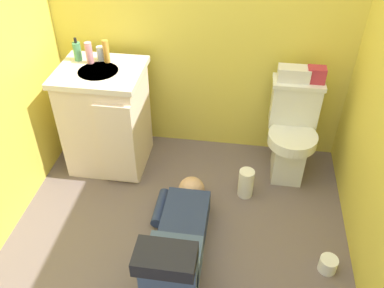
{
  "coord_description": "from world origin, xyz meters",
  "views": [
    {
      "loc": [
        0.35,
        -1.68,
        2.17
      ],
      "look_at": [
        0.03,
        0.48,
        0.45
      ],
      "focal_mm": 38.35,
      "sensor_mm": 36.0,
      "label": 1
    }
  ],
  "objects_px": {
    "bottle_amber": "(106,51)",
    "toiletry_bag": "(316,75)",
    "soap_dispenser": "(77,51)",
    "bottle_pink": "(89,53)",
    "paper_towel_roll": "(246,183)",
    "person_plumber": "(178,239)",
    "tissue_box": "(294,74)",
    "faucet": "(104,54)",
    "bottle_clear": "(101,53)",
    "toilet_paper_roll": "(328,264)",
    "toilet": "(292,132)",
    "vanity_cabinet": "(107,118)"
  },
  "relations": [
    {
      "from": "faucet",
      "to": "bottle_clear",
      "type": "distance_m",
      "value": 0.03
    },
    {
      "from": "tissue_box",
      "to": "soap_dispenser",
      "type": "distance_m",
      "value": 1.53
    },
    {
      "from": "faucet",
      "to": "person_plumber",
      "type": "xyz_separation_m",
      "value": [
        0.69,
        -0.99,
        -0.69
      ]
    },
    {
      "from": "paper_towel_roll",
      "to": "toiletry_bag",
      "type": "bearing_deg",
      "value": 45.35
    },
    {
      "from": "toilet",
      "to": "vanity_cabinet",
      "type": "xyz_separation_m",
      "value": [
        -1.38,
        -0.09,
        0.05
      ]
    },
    {
      "from": "soap_dispenser",
      "to": "bottle_pink",
      "type": "xyz_separation_m",
      "value": [
        0.1,
        -0.03,
        0.01
      ]
    },
    {
      "from": "toilet",
      "to": "soap_dispenser",
      "type": "relative_size",
      "value": 4.52
    },
    {
      "from": "tissue_box",
      "to": "toiletry_bag",
      "type": "bearing_deg",
      "value": 0.0
    },
    {
      "from": "person_plumber",
      "to": "tissue_box",
      "type": "height_order",
      "value": "tissue_box"
    },
    {
      "from": "person_plumber",
      "to": "toiletry_bag",
      "type": "bearing_deg",
      "value": 52.4
    },
    {
      "from": "bottle_clear",
      "to": "bottle_amber",
      "type": "bearing_deg",
      "value": -26.21
    },
    {
      "from": "bottle_amber",
      "to": "toilet_paper_roll",
      "type": "bearing_deg",
      "value": -30.42
    },
    {
      "from": "tissue_box",
      "to": "bottle_clear",
      "type": "relative_size",
      "value": 2.2
    },
    {
      "from": "toilet",
      "to": "bottle_pink",
      "type": "height_order",
      "value": "bottle_pink"
    },
    {
      "from": "tissue_box",
      "to": "paper_towel_roll",
      "type": "relative_size",
      "value": 0.98
    },
    {
      "from": "toiletry_bag",
      "to": "person_plumber",
      "type": "bearing_deg",
      "value": -127.6
    },
    {
      "from": "toiletry_bag",
      "to": "soap_dispenser",
      "type": "distance_m",
      "value": 1.68
    },
    {
      "from": "toiletry_bag",
      "to": "bottle_pink",
      "type": "distance_m",
      "value": 1.58
    },
    {
      "from": "person_plumber",
      "to": "tissue_box",
      "type": "relative_size",
      "value": 4.84
    },
    {
      "from": "bottle_pink",
      "to": "bottle_amber",
      "type": "height_order",
      "value": "bottle_amber"
    },
    {
      "from": "soap_dispenser",
      "to": "toilet_paper_roll",
      "type": "xyz_separation_m",
      "value": [
        1.8,
        -0.93,
        -0.84
      ]
    },
    {
      "from": "faucet",
      "to": "tissue_box",
      "type": "bearing_deg",
      "value": 1.48
    },
    {
      "from": "faucet",
      "to": "paper_towel_roll",
      "type": "xyz_separation_m",
      "value": [
        1.08,
        -0.38,
        -0.76
      ]
    },
    {
      "from": "paper_towel_roll",
      "to": "toilet",
      "type": "bearing_deg",
      "value": 46.8
    },
    {
      "from": "toilet",
      "to": "bottle_pink",
      "type": "distance_m",
      "value": 1.56
    },
    {
      "from": "person_plumber",
      "to": "bottle_clear",
      "type": "relative_size",
      "value": 10.63
    },
    {
      "from": "faucet",
      "to": "soap_dispenser",
      "type": "distance_m",
      "value": 0.19
    },
    {
      "from": "faucet",
      "to": "bottle_pink",
      "type": "bearing_deg",
      "value": -150.37
    },
    {
      "from": "faucet",
      "to": "toiletry_bag",
      "type": "relative_size",
      "value": 0.81
    },
    {
      "from": "bottle_pink",
      "to": "bottle_clear",
      "type": "bearing_deg",
      "value": 41.58
    },
    {
      "from": "bottle_amber",
      "to": "paper_towel_roll",
      "type": "relative_size",
      "value": 0.73
    },
    {
      "from": "person_plumber",
      "to": "bottle_pink",
      "type": "xyz_separation_m",
      "value": [
        -0.78,
        0.94,
        0.72
      ]
    },
    {
      "from": "vanity_cabinet",
      "to": "bottle_amber",
      "type": "distance_m",
      "value": 0.5
    },
    {
      "from": "toilet",
      "to": "soap_dispenser",
      "type": "height_order",
      "value": "soap_dispenser"
    },
    {
      "from": "bottle_amber",
      "to": "toiletry_bag",
      "type": "bearing_deg",
      "value": 2.19
    },
    {
      "from": "vanity_cabinet",
      "to": "bottle_pink",
      "type": "relative_size",
      "value": 5.36
    },
    {
      "from": "paper_towel_roll",
      "to": "person_plumber",
      "type": "bearing_deg",
      "value": -122.04
    },
    {
      "from": "person_plumber",
      "to": "bottle_amber",
      "type": "relative_size",
      "value": 6.52
    },
    {
      "from": "faucet",
      "to": "tissue_box",
      "type": "height_order",
      "value": "faucet"
    },
    {
      "from": "toilet",
      "to": "faucet",
      "type": "xyz_separation_m",
      "value": [
        -1.38,
        0.06,
        0.5
      ]
    },
    {
      "from": "toilet",
      "to": "paper_towel_roll",
      "type": "xyz_separation_m",
      "value": [
        -0.3,
        -0.32,
        -0.26
      ]
    },
    {
      "from": "toilet",
      "to": "tissue_box",
      "type": "distance_m",
      "value": 0.44
    },
    {
      "from": "bottle_pink",
      "to": "soap_dispenser",
      "type": "bearing_deg",
      "value": 162.6
    },
    {
      "from": "bottle_pink",
      "to": "bottle_clear",
      "type": "relative_size",
      "value": 1.53
    },
    {
      "from": "vanity_cabinet",
      "to": "toilet_paper_roll",
      "type": "bearing_deg",
      "value": -26.65
    },
    {
      "from": "bottle_amber",
      "to": "toilet_paper_roll",
      "type": "xyz_separation_m",
      "value": [
        1.58,
        -0.93,
        -0.85
      ]
    },
    {
      "from": "person_plumber",
      "to": "paper_towel_roll",
      "type": "relative_size",
      "value": 4.74
    },
    {
      "from": "bottle_clear",
      "to": "toilet_paper_roll",
      "type": "relative_size",
      "value": 0.91
    },
    {
      "from": "person_plumber",
      "to": "bottle_clear",
      "type": "xyz_separation_m",
      "value": [
        -0.72,
        1.0,
        0.69
      ]
    },
    {
      "from": "toilet_paper_roll",
      "to": "faucet",
      "type": "bearing_deg",
      "value": 149.39
    }
  ]
}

